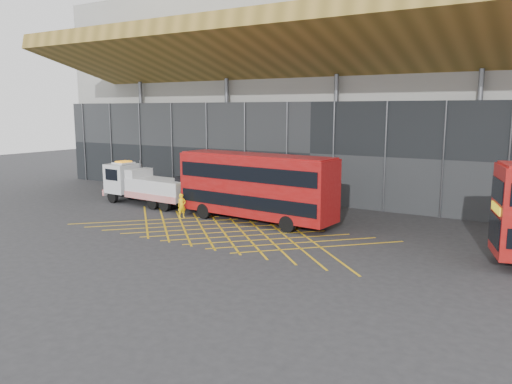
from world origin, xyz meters
The scene contains 6 objects.
ground_plane centered at (0.00, 0.00, 0.00)m, with size 120.00×120.00×0.00m, color #29292C.
road_markings centered at (1.60, 0.00, 0.01)m, with size 19.96×7.16×0.01m.
construction_building centered at (1.92, 18.40, 8.98)m, with size 55.00×23.97×18.00m.
recovery_truck centered at (-8.70, 4.11, 1.56)m, with size 9.70×2.90×3.37m.
bus_towed centered at (1.81, 3.36, 2.51)m, with size 11.30×3.47×4.53m.
worker centered at (-3.24, 1.92, 0.84)m, with size 0.62×0.40×1.69m, color yellow.
Camera 1 is at (18.64, -24.27, 7.40)m, focal length 35.00 mm.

